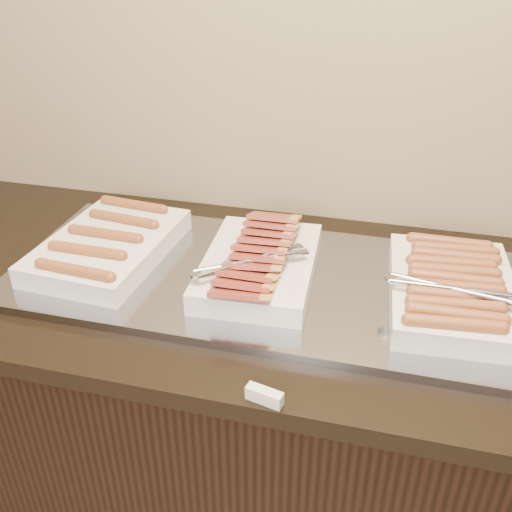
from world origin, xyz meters
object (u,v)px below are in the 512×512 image
Objects in this scene: counter at (262,422)px; dish_right at (452,289)px; dish_left at (109,245)px; dish_center at (259,263)px; warming_tray at (274,281)px.

counter is 0.65m from dish_right.
dish_right is at bearing 3.55° from dish_left.
dish_center reaches higher than dish_right.
dish_left is (-0.40, -0.00, 0.04)m from warming_tray.
counter is at bearing 180.00° from warming_tray.
dish_right is at bearing -2.73° from dish_center.
dish_right is (0.38, -0.00, 0.04)m from warming_tray.
dish_right reaches higher than dish_left.
dish_left reaches higher than warming_tray.
dish_center is at bearing 3.21° from dish_left.
dish_left is 0.79m from dish_right.
dish_left reaches higher than counter.
counter is at bearing 176.48° from dish_right.
dish_left is at bearing 176.71° from dish_right.
dish_center reaches higher than warming_tray.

